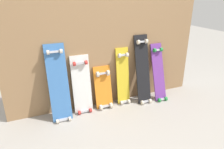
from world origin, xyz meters
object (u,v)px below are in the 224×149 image
object	(u,v)px
skateboard_white	(82,87)
skateboard_yellow	(123,79)
skateboard_orange	(104,90)
skateboard_blue	(59,86)
skateboard_black	(143,72)
skateboard_purple	(159,75)

from	to	relation	value
skateboard_white	skateboard_yellow	size ratio (longest dim) A/B	0.96
skateboard_white	skateboard_yellow	bearing A→B (deg)	0.78
skateboard_orange	skateboard_blue	bearing A→B (deg)	-176.33
skateboard_white	skateboard_orange	distance (m)	0.29
skateboard_orange	skateboard_black	xyz separation A→B (m)	(0.54, -0.04, 0.17)
skateboard_yellow	skateboard_purple	bearing A→B (deg)	-8.02
skateboard_purple	skateboard_white	bearing A→B (deg)	176.57
skateboard_white	skateboard_orange	xyz separation A→B (m)	(0.28, -0.01, -0.08)
skateboard_blue	skateboard_black	bearing A→B (deg)	-0.11
skateboard_white	skateboard_orange	size ratio (longest dim) A/B	1.31
skateboard_blue	skateboard_orange	world-z (taller)	skateboard_blue
skateboard_black	skateboard_purple	size ratio (longest dim) A/B	1.16
skateboard_yellow	skateboard_black	bearing A→B (deg)	-11.56
skateboard_blue	skateboard_yellow	world-z (taller)	skateboard_blue
skateboard_purple	skateboard_black	bearing A→B (deg)	175.87
skateboard_white	skateboard_purple	world-z (taller)	skateboard_purple
skateboard_black	skateboard_blue	bearing A→B (deg)	179.89
skateboard_orange	skateboard_yellow	xyz separation A→B (m)	(0.28, 0.02, 0.10)
skateboard_white	skateboard_black	size ratio (longest dim) A/B	0.81
skateboard_black	skateboard_purple	world-z (taller)	skateboard_black
skateboard_blue	skateboard_white	bearing A→B (deg)	9.05
skateboard_orange	skateboard_black	distance (m)	0.57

